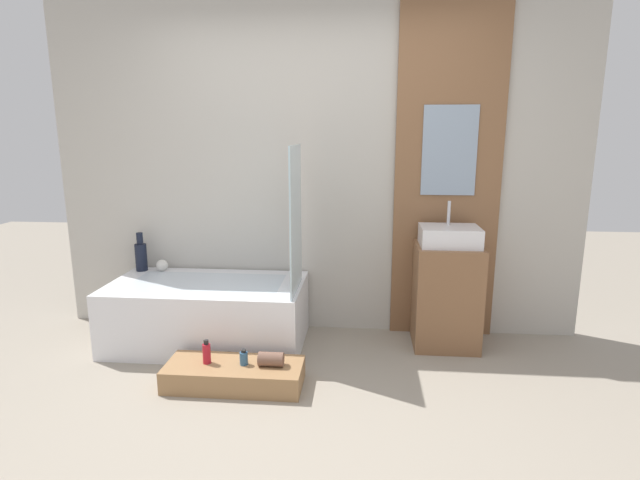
{
  "coord_description": "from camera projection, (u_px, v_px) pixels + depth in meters",
  "views": [
    {
      "loc": [
        0.4,
        -2.38,
        1.61
      ],
      "look_at": [
        0.12,
        0.69,
        0.94
      ],
      "focal_mm": 28.0,
      "sensor_mm": 36.0,
      "label": 1
    }
  ],
  "objects": [
    {
      "name": "wall_tiled_back",
      "position": [
        315.0,
        171.0,
        3.95
      ],
      "size": [
        4.2,
        0.06,
        2.6
      ],
      "primitive_type": "cube",
      "color": "#B7B2A8",
      "rests_on": "ground_plane"
    },
    {
      "name": "bottle_soap_secondary",
      "position": [
        244.0,
        358.0,
        3.19
      ],
      "size": [
        0.05,
        0.05,
        0.1
      ],
      "color": "#2D567A",
      "rests_on": "wooden_step_bench"
    },
    {
      "name": "sink",
      "position": [
        450.0,
        236.0,
        3.68
      ],
      "size": [
        0.43,
        0.33,
        0.32
      ],
      "color": "white",
      "rests_on": "vanity_cabinet"
    },
    {
      "name": "ground_plane",
      "position": [
        286.0,
        436.0,
        2.69
      ],
      "size": [
        12.0,
        12.0,
        0.0
      ],
      "primitive_type": "plane",
      "color": "gray"
    },
    {
      "name": "vase_tall_dark",
      "position": [
        141.0,
        255.0,
        4.08
      ],
      "size": [
        0.09,
        0.09,
        0.32
      ],
      "color": "black",
      "rests_on": "bathtub"
    },
    {
      "name": "towel_roll",
      "position": [
        271.0,
        359.0,
        3.17
      ],
      "size": [
        0.16,
        0.09,
        0.09
      ],
      "primitive_type": "cylinder",
      "rotation": [
        0.0,
        1.57,
        0.0
      ],
      "color": "brown",
      "rests_on": "wooden_step_bench"
    },
    {
      "name": "vanity_cabinet",
      "position": [
        446.0,
        296.0,
        3.78
      ],
      "size": [
        0.48,
        0.43,
        0.78
      ],
      "primitive_type": "cube",
      "color": "brown",
      "rests_on": "ground_plane"
    },
    {
      "name": "vase_round_light",
      "position": [
        162.0,
        265.0,
        4.08
      ],
      "size": [
        0.09,
        0.09,
        0.09
      ],
      "primitive_type": "sphere",
      "color": "silver",
      "rests_on": "bathtub"
    },
    {
      "name": "wall_wood_accent",
      "position": [
        448.0,
        172.0,
        3.81
      ],
      "size": [
        0.8,
        0.04,
        2.6
      ],
      "color": "brown",
      "rests_on": "ground_plane"
    },
    {
      "name": "glass_shower_screen",
      "position": [
        296.0,
        219.0,
        3.5
      ],
      "size": [
        0.01,
        0.53,
        1.03
      ],
      "primitive_type": "cube",
      "color": "silver",
      "rests_on": "bathtub"
    },
    {
      "name": "bottle_soap_primary",
      "position": [
        207.0,
        353.0,
        3.2
      ],
      "size": [
        0.05,
        0.05,
        0.16
      ],
      "color": "#B21928",
      "rests_on": "wooden_step_bench"
    },
    {
      "name": "bathtub",
      "position": [
        208.0,
        313.0,
        3.82
      ],
      "size": [
        1.46,
        0.77,
        0.49
      ],
      "color": "white",
      "rests_on": "ground_plane"
    },
    {
      "name": "wooden_step_bench",
      "position": [
        234.0,
        375.0,
        3.22
      ],
      "size": [
        0.88,
        0.35,
        0.15
      ],
      "primitive_type": "cube",
      "color": "#997047",
      "rests_on": "ground_plane"
    }
  ]
}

